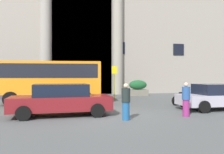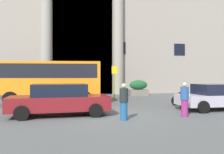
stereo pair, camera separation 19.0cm
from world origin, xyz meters
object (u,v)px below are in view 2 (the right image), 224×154
(bus_stop_sign, at_px, (114,79))
(scooter_by_planter, at_px, (185,98))
(parked_compact_extra, at_px, (217,97))
(motorcycle_far_end, at_px, (65,100))
(parked_sedan_far, at_px, (59,99))
(orange_minibus, at_px, (51,79))
(hedge_planter_entrance_left, at_px, (138,88))
(pedestrian_man_crossing, at_px, (124,102))
(pedestrian_man_red_shirt, at_px, (185,100))
(hedge_planter_far_west, at_px, (36,89))

(bus_stop_sign, xyz_separation_m, scooter_by_planter, (3.59, -4.50, -1.16))
(parked_compact_extra, distance_m, motorcycle_far_end, 8.45)
(scooter_by_planter, bearing_deg, parked_compact_extra, -83.16)
(parked_sedan_far, relative_size, motorcycle_far_end, 2.22)
(orange_minibus, relative_size, hedge_planter_entrance_left, 3.71)
(parked_compact_extra, distance_m, pedestrian_man_crossing, 5.98)
(pedestrian_man_crossing, relative_size, pedestrian_man_red_shirt, 0.98)
(orange_minibus, relative_size, bus_stop_sign, 2.51)
(hedge_planter_far_west, xyz_separation_m, pedestrian_man_red_shirt, (7.85, -11.57, 0.09))
(motorcycle_far_end, distance_m, pedestrian_man_red_shirt, 6.74)
(bus_stop_sign, bearing_deg, pedestrian_man_crossing, -99.25)
(bus_stop_sign, bearing_deg, parked_sedan_far, -120.26)
(hedge_planter_entrance_left, relative_size, pedestrian_man_crossing, 1.16)
(pedestrian_man_red_shirt, bearing_deg, scooter_by_planter, -97.81)
(hedge_planter_far_west, distance_m, hedge_planter_entrance_left, 9.27)
(orange_minibus, relative_size, parked_sedan_far, 1.43)
(bus_stop_sign, relative_size, motorcycle_far_end, 1.26)
(motorcycle_far_end, relative_size, pedestrian_man_crossing, 1.36)
(motorcycle_far_end, bearing_deg, pedestrian_man_crossing, -52.14)
(hedge_planter_far_west, xyz_separation_m, motorcycle_far_end, (2.57, -7.39, -0.22))
(scooter_by_planter, height_order, pedestrian_man_red_shirt, pedestrian_man_red_shirt)
(orange_minibus, relative_size, pedestrian_man_red_shirt, 4.24)
(orange_minibus, height_order, pedestrian_man_crossing, orange_minibus)
(parked_sedan_far, xyz_separation_m, parked_compact_extra, (8.32, 0.21, -0.03))
(hedge_planter_entrance_left, distance_m, pedestrian_man_crossing, 12.27)
(parked_sedan_far, relative_size, scooter_by_planter, 2.30)
(orange_minibus, distance_m, hedge_planter_far_west, 5.64)
(pedestrian_man_crossing, bearing_deg, hedge_planter_entrance_left, -36.74)
(motorcycle_far_end, bearing_deg, orange_minibus, 122.98)
(bus_stop_sign, xyz_separation_m, parked_compact_extra, (4.26, -6.75, -0.91))
(hedge_planter_far_west, bearing_deg, scooter_by_planter, -37.71)
(orange_minibus, height_order, scooter_by_planter, orange_minibus)
(parked_sedan_far, height_order, pedestrian_man_red_shirt, pedestrian_man_red_shirt)
(orange_minibus, distance_m, parked_compact_extra, 10.13)
(hedge_planter_far_west, relative_size, parked_sedan_far, 0.43)
(scooter_by_planter, bearing_deg, parked_sedan_far, -171.92)
(parked_sedan_far, bearing_deg, orange_minibus, 94.76)
(orange_minibus, bearing_deg, motorcycle_far_end, -61.19)
(parked_sedan_far, xyz_separation_m, scooter_by_planter, (7.65, 2.46, -0.29))
(parked_sedan_far, height_order, scooter_by_planter, parked_sedan_far)
(bus_stop_sign, height_order, motorcycle_far_end, bus_stop_sign)
(bus_stop_sign, height_order, hedge_planter_far_west, bus_stop_sign)
(bus_stop_sign, relative_size, hedge_planter_entrance_left, 1.47)
(orange_minibus, distance_m, hedge_planter_entrance_left, 9.11)
(orange_minibus, xyz_separation_m, hedge_planter_entrance_left, (7.59, 4.95, -0.95))
(bus_stop_sign, distance_m, parked_sedan_far, 8.11)
(hedge_planter_entrance_left, bearing_deg, orange_minibus, -146.91)
(hedge_planter_entrance_left, height_order, pedestrian_man_crossing, pedestrian_man_crossing)
(hedge_planter_entrance_left, bearing_deg, scooter_by_planter, -84.54)
(bus_stop_sign, relative_size, scooter_by_planter, 1.30)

